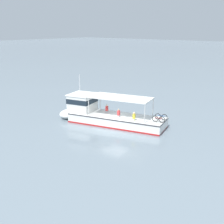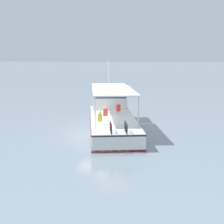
{
  "view_description": "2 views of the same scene",
  "coord_description": "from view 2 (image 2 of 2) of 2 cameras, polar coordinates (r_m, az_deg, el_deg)",
  "views": [
    {
      "loc": [
        23.52,
        19.13,
        10.57
      ],
      "look_at": [
        -1.01,
        -1.3,
        1.4
      ],
      "focal_mm": 47.88,
      "sensor_mm": 36.0,
      "label": 1
    },
    {
      "loc": [
        -5.56,
        23.35,
        5.79
      ],
      "look_at": [
        -1.01,
        -1.3,
        1.4
      ],
      "focal_mm": 54.11,
      "sensor_mm": 36.0,
      "label": 2
    }
  ],
  "objects": [
    {
      "name": "ferry_main",
      "position": [
        26.52,
        -0.15,
        -0.44
      ],
      "size": [
        6.17,
        13.07,
        5.32
      ],
      "color": "white",
      "rests_on": "ground"
    },
    {
      "name": "ground_plane",
      "position": [
        24.69,
        -2.87,
        -3.64
      ],
      "size": [
        400.0,
        400.0,
        0.0
      ],
      "primitive_type": "plane",
      "color": "gray"
    }
  ]
}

